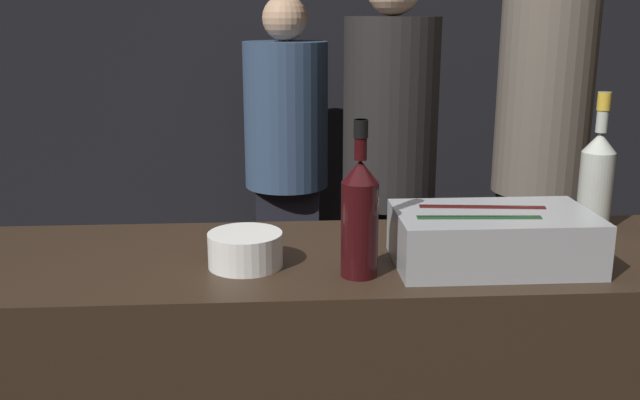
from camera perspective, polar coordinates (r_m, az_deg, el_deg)
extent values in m
cube|color=black|center=(3.91, -2.27, 12.35)|extent=(6.40, 0.06, 2.80)
cube|color=#9EA0A5|center=(1.58, 13.65, -2.98)|extent=(0.42, 0.25, 0.12)
cylinder|color=#143319|center=(1.52, 12.52, -2.44)|extent=(0.26, 0.08, 0.07)
cylinder|color=#380F0F|center=(1.61, 12.76, -1.56)|extent=(0.28, 0.09, 0.07)
cylinder|color=white|center=(1.54, -5.99, -3.96)|extent=(0.16, 0.16, 0.07)
cylinder|color=gray|center=(1.53, -6.03, -2.85)|extent=(0.13, 0.13, 0.01)
cylinder|color=black|center=(1.46, 3.18, -2.38)|extent=(0.08, 0.08, 0.20)
cone|color=black|center=(1.43, 3.25, 2.31)|extent=(0.08, 0.08, 0.05)
cylinder|color=black|center=(1.42, 3.28, 4.83)|extent=(0.03, 0.03, 0.08)
cylinder|color=black|center=(1.42, 3.30, 5.72)|extent=(0.03, 0.03, 0.04)
cylinder|color=#B2B7AD|center=(1.91, 21.14, 0.71)|extent=(0.08, 0.08, 0.20)
cone|color=#B2B7AD|center=(1.89, 21.49, 4.32)|extent=(0.08, 0.08, 0.05)
cylinder|color=#B2B7AD|center=(1.88, 21.70, 6.54)|extent=(0.03, 0.03, 0.10)
cylinder|color=gold|center=(1.88, 21.78, 7.36)|extent=(0.03, 0.03, 0.04)
cube|color=black|center=(3.06, 5.29, -7.55)|extent=(0.28, 0.21, 0.81)
cylinder|color=black|center=(2.86, 5.66, 6.98)|extent=(0.38, 0.38, 0.74)
cube|color=black|center=(3.15, 16.37, -6.90)|extent=(0.28, 0.20, 0.86)
cylinder|color=#60564C|center=(2.96, 17.53, 8.06)|extent=(0.37, 0.37, 0.78)
cube|color=black|center=(3.60, -2.60, -4.59)|extent=(0.30, 0.22, 0.74)
cylinder|color=#334766|center=(3.43, -2.74, 6.79)|extent=(0.40, 0.40, 0.69)
sphere|color=tan|center=(3.40, -2.84, 14.33)|extent=(0.21, 0.21, 0.21)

